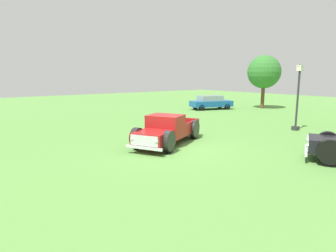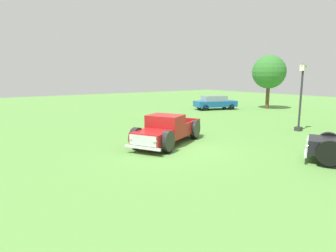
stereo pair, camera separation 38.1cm
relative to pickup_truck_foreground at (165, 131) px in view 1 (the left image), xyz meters
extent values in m
plane|color=#5B9342|center=(0.83, 0.10, -0.71)|extent=(80.00, 80.00, 0.00)
cube|color=maroon|center=(0.60, -1.16, -0.07)|extent=(1.99, 1.98, 0.54)
cube|color=silver|center=(0.95, -1.83, -0.07)|extent=(1.21, 0.67, 0.45)
sphere|color=silver|center=(1.47, -1.54, -0.05)|extent=(0.20, 0.20, 0.20)
sphere|color=silver|center=(0.41, -2.08, -0.05)|extent=(0.20, 0.20, 0.20)
cube|color=maroon|center=(-0.03, 0.05, 0.22)|extent=(2.03, 1.88, 1.12)
cube|color=#8C9EA8|center=(0.25, -0.47, 0.47)|extent=(1.27, 0.68, 0.49)
cube|color=maroon|center=(-0.79, 1.53, -0.29)|extent=(2.39, 2.57, 0.10)
cube|color=maroon|center=(-0.10, 1.88, 0.02)|extent=(1.01, 1.86, 0.54)
cube|color=maroon|center=(-1.48, 1.17, 0.02)|extent=(1.01, 1.86, 0.54)
cube|color=maroon|center=(-1.25, 2.40, 0.02)|extent=(1.48, 0.82, 0.54)
cylinder|color=black|center=(1.33, -0.78, -0.34)|extent=(0.53, 0.76, 0.74)
cylinder|color=#B7B7BC|center=(1.34, -0.78, -0.34)|extent=(0.34, 0.37, 0.30)
cylinder|color=black|center=(1.33, -0.78, -0.15)|extent=(0.67, 0.96, 0.94)
cylinder|color=black|center=(-0.13, -1.54, -0.34)|extent=(0.53, 0.76, 0.74)
cylinder|color=#B7B7BC|center=(-0.13, -1.54, -0.34)|extent=(0.34, 0.37, 0.30)
cylinder|color=black|center=(-0.13, -1.54, -0.15)|extent=(0.67, 0.96, 0.94)
cylinder|color=black|center=(-0.18, 2.12, -0.34)|extent=(0.53, 0.76, 0.74)
cylinder|color=#B7B7BC|center=(-0.17, 2.13, -0.34)|extent=(0.34, 0.37, 0.30)
cylinder|color=black|center=(-0.18, 2.12, -0.15)|extent=(0.67, 0.96, 0.94)
cylinder|color=black|center=(-1.63, 1.37, -0.34)|extent=(0.53, 0.76, 0.74)
cylinder|color=#B7B7BC|center=(-1.64, 1.36, -0.34)|extent=(0.34, 0.37, 0.30)
cylinder|color=black|center=(-1.63, 1.37, -0.15)|extent=(0.67, 0.96, 0.94)
cube|color=silver|center=(0.97, -1.86, -0.38)|extent=(1.63, 0.91, 0.12)
cube|color=black|center=(6.14, 3.63, -0.06)|extent=(2.03, 2.04, 0.55)
cube|color=silver|center=(5.46, 3.28, -0.06)|extent=(0.68, 1.24, 0.46)
sphere|color=silver|center=(5.76, 2.75, -0.03)|extent=(0.20, 0.20, 0.20)
sphere|color=silver|center=(5.20, 3.83, -0.03)|extent=(0.20, 0.20, 0.20)
cylinder|color=black|center=(6.53, 2.89, -0.33)|extent=(0.78, 0.55, 0.76)
cylinder|color=#B7B7BC|center=(6.53, 2.88, -0.33)|extent=(0.38, 0.35, 0.30)
cylinder|color=black|center=(6.53, 2.89, -0.14)|extent=(0.98, 0.69, 0.96)
cylinder|color=black|center=(5.76, 4.38, -0.33)|extent=(0.78, 0.55, 0.76)
cylinder|color=#B7B7BC|center=(5.75, 4.39, -0.33)|extent=(0.38, 0.35, 0.30)
cylinder|color=black|center=(5.76, 4.38, -0.14)|extent=(0.98, 0.69, 0.96)
cube|color=silver|center=(5.42, 3.26, -0.37)|extent=(0.93, 1.67, 0.12)
cube|color=#195699|center=(-9.37, 12.83, -0.13)|extent=(2.91, 4.45, 0.56)
cube|color=#7F939E|center=(-9.42, 12.69, 0.41)|extent=(2.08, 2.64, 0.52)
cylinder|color=black|center=(-9.64, 14.40, -0.41)|extent=(0.37, 0.63, 0.60)
cylinder|color=black|center=(-8.21, 13.92, -0.41)|extent=(0.37, 0.63, 0.60)
cylinder|color=black|center=(-10.53, 11.74, -0.41)|extent=(0.37, 0.63, 0.60)
cylinder|color=black|center=(-9.11, 11.26, -0.41)|extent=(0.37, 0.63, 0.60)
cube|color=#2D2D33|center=(1.83, 8.87, -0.59)|extent=(0.36, 0.36, 0.25)
cylinder|color=#2D2D33|center=(1.83, 8.87, 1.24)|extent=(0.12, 0.12, 3.41)
cube|color=#F2EACC|center=(1.83, 8.87, 3.13)|extent=(0.28, 0.28, 0.36)
cone|color=#2D2D33|center=(1.83, 8.87, 3.31)|extent=(0.32, 0.32, 0.14)
cylinder|color=brown|center=(-6.80, 17.73, 0.53)|extent=(0.36, 0.36, 2.48)
sphere|color=#33752D|center=(-6.80, 17.73, 3.02)|extent=(3.35, 3.35, 3.35)
camera|label=1|loc=(11.26, -8.42, 2.71)|focal=31.19mm
camera|label=2|loc=(11.49, -8.11, 2.71)|focal=31.19mm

